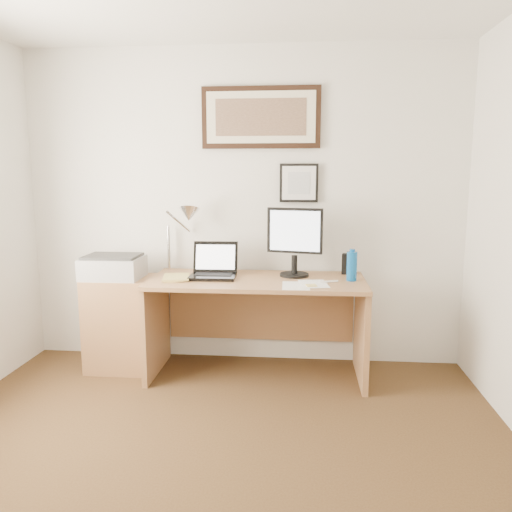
# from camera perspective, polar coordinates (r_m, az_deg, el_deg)

# --- Properties ---
(wall_back) EXTENTS (3.50, 0.02, 2.50)m
(wall_back) POSITION_cam_1_polar(r_m,az_deg,el_deg) (4.02, -1.58, 5.51)
(wall_back) COLOR white
(wall_back) RESTS_ON ground
(side_cabinet) EXTENTS (0.50, 0.40, 0.73)m
(side_cabinet) POSITION_cam_1_polar(r_m,az_deg,el_deg) (4.08, -15.10, -7.41)
(side_cabinet) COLOR #92643D
(side_cabinet) RESTS_ON floor
(water_bottle) EXTENTS (0.07, 0.07, 0.21)m
(water_bottle) POSITION_cam_1_polar(r_m,az_deg,el_deg) (3.70, 10.90, -1.16)
(water_bottle) COLOR #0C519E
(water_bottle) RESTS_ON desk
(bottle_cap) EXTENTS (0.04, 0.04, 0.02)m
(bottle_cap) POSITION_cam_1_polar(r_m,az_deg,el_deg) (3.68, 10.95, 0.62)
(bottle_cap) COLOR #0C519E
(bottle_cap) RESTS_ON water_bottle
(speaker) EXTENTS (0.08, 0.08, 0.16)m
(speaker) POSITION_cam_1_polar(r_m,az_deg,el_deg) (3.94, 10.33, -0.89)
(speaker) COLOR black
(speaker) RESTS_ON desk
(paper_sheet_a) EXTENTS (0.19, 0.27, 0.00)m
(paper_sheet_a) POSITION_cam_1_polar(r_m,az_deg,el_deg) (3.49, 4.57, -3.40)
(paper_sheet_a) COLOR white
(paper_sheet_a) RESTS_ON desk
(paper_sheet_b) EXTENTS (0.23, 0.29, 0.00)m
(paper_sheet_b) POSITION_cam_1_polar(r_m,az_deg,el_deg) (3.55, 6.60, -3.18)
(paper_sheet_b) COLOR white
(paper_sheet_b) RESTS_ON desk
(sticky_pad) EXTENTS (0.08, 0.08, 0.01)m
(sticky_pad) POSITION_cam_1_polar(r_m,az_deg,el_deg) (3.49, 6.34, -3.36)
(sticky_pad) COLOR #E8CE6E
(sticky_pad) RESTS_ON desk
(marker_pen) EXTENTS (0.14, 0.06, 0.02)m
(marker_pen) POSITION_cam_1_polar(r_m,az_deg,el_deg) (3.61, 8.33, -2.93)
(marker_pen) COLOR white
(marker_pen) RESTS_ON desk
(book) EXTENTS (0.24, 0.29, 0.02)m
(book) POSITION_cam_1_polar(r_m,az_deg,el_deg) (3.76, -10.56, -2.47)
(book) COLOR tan
(book) RESTS_ON desk
(desk) EXTENTS (1.60, 0.70, 0.75)m
(desk) POSITION_cam_1_polar(r_m,az_deg,el_deg) (3.84, 0.21, -5.80)
(desk) COLOR #92643D
(desk) RESTS_ON floor
(laptop) EXTENTS (0.35, 0.30, 0.26)m
(laptop) POSITION_cam_1_polar(r_m,az_deg,el_deg) (3.78, -4.85, -1.54)
(laptop) COLOR black
(laptop) RESTS_ON desk
(lcd_monitor) EXTENTS (0.42, 0.22, 0.52)m
(lcd_monitor) POSITION_cam_1_polar(r_m,az_deg,el_deg) (3.76, 4.44, 2.01)
(lcd_monitor) COLOR black
(lcd_monitor) RESTS_ON desk
(printer) EXTENTS (0.44, 0.34, 0.18)m
(printer) POSITION_cam_1_polar(r_m,az_deg,el_deg) (3.97, -16.03, -1.19)
(printer) COLOR #ACACAF
(printer) RESTS_ON side_cabinet
(desk_lamp) EXTENTS (0.29, 0.27, 0.53)m
(desk_lamp) POSITION_cam_1_polar(r_m,az_deg,el_deg) (3.91, -7.88, 4.39)
(desk_lamp) COLOR silver
(desk_lamp) RESTS_ON desk
(picture_large) EXTENTS (0.92, 0.04, 0.47)m
(picture_large) POSITION_cam_1_polar(r_m,az_deg,el_deg) (3.99, 0.55, 15.56)
(picture_large) COLOR black
(picture_large) RESTS_ON wall_back
(picture_small) EXTENTS (0.30, 0.03, 0.30)m
(picture_small) POSITION_cam_1_polar(r_m,az_deg,el_deg) (3.95, 4.93, 8.32)
(picture_small) COLOR black
(picture_small) RESTS_ON wall_back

